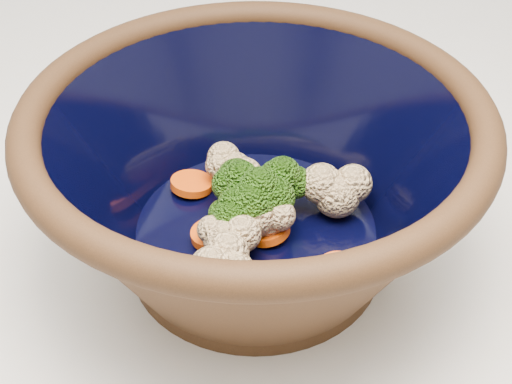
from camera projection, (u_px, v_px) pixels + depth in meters
mixing_bowl at (256, 177)px, 0.48m from camera, size 0.31×0.31×0.14m
vegetable_pile at (258, 202)px, 0.50m from camera, size 0.14×0.14×0.05m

